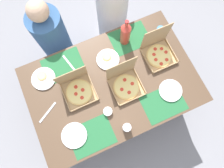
% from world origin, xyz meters
% --- Properties ---
extents(ground_plane, '(6.00, 6.00, 0.00)m').
position_xyz_m(ground_plane, '(0.00, 0.00, 0.00)').
color(ground_plane, gray).
extents(dining_table, '(1.49, 0.98, 0.74)m').
position_xyz_m(dining_table, '(0.00, 0.00, 0.63)').
color(dining_table, '#3F3328').
rests_on(dining_table, ground_plane).
extents(placemat_near_left, '(0.36, 0.26, 0.00)m').
position_xyz_m(placemat_near_left, '(-0.34, -0.34, 0.74)').
color(placemat_near_left, '#236638').
rests_on(placemat_near_left, dining_table).
extents(placemat_near_right, '(0.36, 0.26, 0.00)m').
position_xyz_m(placemat_near_right, '(0.34, -0.34, 0.74)').
color(placemat_near_right, '#236638').
rests_on(placemat_near_right, dining_table).
extents(placemat_far_left, '(0.36, 0.26, 0.00)m').
position_xyz_m(placemat_far_left, '(-0.34, 0.34, 0.74)').
color(placemat_far_left, '#236638').
rests_on(placemat_far_left, dining_table).
extents(placemat_far_right, '(0.36, 0.26, 0.00)m').
position_xyz_m(placemat_far_right, '(0.34, 0.34, 0.74)').
color(placemat_far_right, '#236638').
rests_on(placemat_far_right, dining_table).
extents(pizza_box_edge_far, '(0.26, 0.27, 0.30)m').
position_xyz_m(pizza_box_edge_far, '(0.50, 0.09, 0.78)').
color(pizza_box_edge_far, tan).
rests_on(pizza_box_edge_far, dining_table).
extents(pizza_box_corner_right, '(0.26, 0.27, 0.30)m').
position_xyz_m(pizza_box_corner_right, '(0.10, -0.05, 0.78)').
color(pizza_box_corner_right, tan).
rests_on(pizza_box_corner_right, dining_table).
extents(pizza_box_center, '(0.27, 0.27, 0.30)m').
position_xyz_m(pizza_box_center, '(-0.29, 0.07, 0.78)').
color(pizza_box_center, tan).
rests_on(pizza_box_center, dining_table).
extents(plate_near_right, '(0.20, 0.20, 0.02)m').
position_xyz_m(plate_near_right, '(0.44, -0.27, 0.74)').
color(plate_near_right, white).
rests_on(plate_near_right, dining_table).
extents(plate_near_left, '(0.21, 0.21, 0.03)m').
position_xyz_m(plate_near_left, '(0.06, 0.23, 0.75)').
color(plate_near_left, white).
rests_on(plate_near_left, dining_table).
extents(plate_middle, '(0.21, 0.21, 0.02)m').
position_xyz_m(plate_middle, '(-0.46, -0.28, 0.74)').
color(plate_middle, white).
rests_on(plate_middle, dining_table).
extents(plate_far_right, '(0.21, 0.21, 0.03)m').
position_xyz_m(plate_far_right, '(-0.54, 0.29, 0.75)').
color(plate_far_right, white).
rests_on(plate_far_right, dining_table).
extents(soda_bottle, '(0.09, 0.09, 0.32)m').
position_xyz_m(soda_bottle, '(0.28, 0.34, 0.87)').
color(soda_bottle, '#B2382D').
rests_on(soda_bottle, dining_table).
extents(cup_red, '(0.07, 0.07, 0.09)m').
position_xyz_m(cup_red, '(-0.05, -0.40, 0.78)').
color(cup_red, silver).
rests_on(cup_red, dining_table).
extents(cup_spare, '(0.07, 0.07, 0.10)m').
position_xyz_m(cup_spare, '(0.60, 0.27, 0.78)').
color(cup_spare, teal).
rests_on(cup_spare, dining_table).
extents(condiment_bowl, '(0.08, 0.08, 0.04)m').
position_xyz_m(condiment_bowl, '(-0.13, -0.21, 0.76)').
color(condiment_bowl, white).
rests_on(condiment_bowl, dining_table).
extents(knife_by_far_left, '(0.07, 0.21, 0.00)m').
position_xyz_m(knife_by_far_left, '(-0.27, 0.33, 0.74)').
color(knife_by_far_left, '#B7B7BC').
rests_on(knife_by_far_left, dining_table).
extents(knife_by_near_right, '(0.19, 0.12, 0.00)m').
position_xyz_m(knife_by_near_right, '(-0.60, -0.01, 0.74)').
color(knife_by_near_right, '#B7B7BC').
rests_on(knife_by_near_right, dining_table).
extents(diner_left_seat, '(0.32, 0.32, 1.11)m').
position_xyz_m(diner_left_seat, '(-0.34, 0.75, 0.50)').
color(diner_left_seat, '#33598C').
rests_on(diner_left_seat, ground_plane).
extents(diner_right_seat, '(0.32, 0.32, 1.20)m').
position_xyz_m(diner_right_seat, '(0.34, 0.75, 0.54)').
color(diner_right_seat, white).
rests_on(diner_right_seat, ground_plane).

